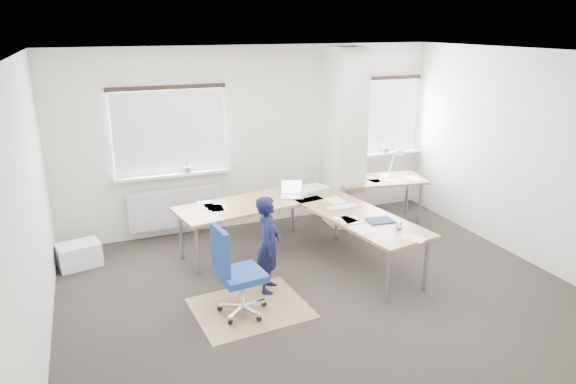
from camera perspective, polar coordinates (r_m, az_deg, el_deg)
name	(u,v)px	position (r m, az deg, el deg)	size (l,w,h in m)	color
ground	(321,293)	(6.33, 3.72, -11.09)	(6.00, 6.00, 0.00)	black
room_shell	(322,142)	(6.16, 3.79, 5.55)	(6.04, 5.04, 2.82)	silver
floor_mat	(250,308)	(6.02, -4.19, -12.71)	(1.25, 1.06, 0.01)	#8F734E
white_crate	(79,255)	(7.43, -22.19, -6.48)	(0.53, 0.37, 0.32)	white
desk_main	(306,211)	(6.91, 2.01, -2.13)	(2.81, 2.63, 0.96)	brown
desk_side	(380,181)	(8.37, 10.18, 1.18)	(1.50, 0.93, 1.22)	brown
task_chair	(239,290)	(5.78, -5.50, -10.78)	(0.58, 0.58, 1.07)	navy
person	(268,244)	(6.12, -2.21, -5.84)	(0.44, 0.29, 1.20)	black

